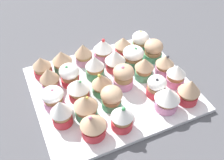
% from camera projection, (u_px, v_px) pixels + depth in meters
% --- Properties ---
extents(ground_plane, '(1.80, 1.80, 0.03)m').
position_uv_depth(ground_plane, '(112.00, 93.00, 0.81)').
color(ground_plane, '#4C4C51').
extents(baking_tray, '(0.45, 0.38, 0.01)m').
position_uv_depth(baking_tray, '(112.00, 89.00, 0.80)').
color(baking_tray, silver).
rests_on(baking_tray, ground_plane).
extents(cupcake_0, '(0.06, 0.06, 0.07)m').
position_uv_depth(cupcake_0, '(140.00, 41.00, 0.90)').
color(cupcake_0, '#4C9E6B').
rests_on(cupcake_0, baking_tray).
extents(cupcake_1, '(0.06, 0.06, 0.07)m').
position_uv_depth(cupcake_1, '(123.00, 46.00, 0.88)').
color(cupcake_1, '#D1333D').
rests_on(cupcake_1, baking_tray).
extents(cupcake_2, '(0.06, 0.06, 0.08)m').
position_uv_depth(cupcake_2, '(103.00, 49.00, 0.87)').
color(cupcake_2, pink).
rests_on(cupcake_2, baking_tray).
extents(cupcake_3, '(0.06, 0.06, 0.07)m').
position_uv_depth(cupcake_3, '(83.00, 54.00, 0.85)').
color(cupcake_3, pink).
rests_on(cupcake_3, baking_tray).
extents(cupcake_4, '(0.06, 0.06, 0.07)m').
position_uv_depth(cupcake_4, '(62.00, 61.00, 0.82)').
color(cupcake_4, '#4C9E6B').
rests_on(cupcake_4, baking_tray).
extents(cupcake_5, '(0.06, 0.06, 0.07)m').
position_uv_depth(cupcake_5, '(42.00, 67.00, 0.80)').
color(cupcake_5, '#D1333D').
rests_on(cupcake_5, baking_tray).
extents(cupcake_6, '(0.06, 0.06, 0.07)m').
position_uv_depth(cupcake_6, '(153.00, 50.00, 0.86)').
color(cupcake_6, '#4C9E6B').
rests_on(cupcake_6, baking_tray).
extents(cupcake_7, '(0.07, 0.07, 0.07)m').
position_uv_depth(cupcake_7, '(133.00, 56.00, 0.84)').
color(cupcake_7, '#4C9E6B').
rests_on(cupcake_7, baking_tray).
extents(cupcake_8, '(0.06, 0.06, 0.07)m').
position_uv_depth(cupcake_8, '(115.00, 60.00, 0.82)').
color(cupcake_8, '#D1333D').
rests_on(cupcake_8, baking_tray).
extents(cupcake_9, '(0.06, 0.06, 0.08)m').
position_uv_depth(cupcake_9, '(95.00, 67.00, 0.80)').
color(cupcake_9, '#4C9E6B').
rests_on(cupcake_9, baking_tray).
extents(cupcake_10, '(0.06, 0.06, 0.07)m').
position_uv_depth(cupcake_10, '(69.00, 74.00, 0.78)').
color(cupcake_10, '#D1333D').
rests_on(cupcake_10, baking_tray).
extents(cupcake_11, '(0.06, 0.06, 0.07)m').
position_uv_depth(cupcake_11, '(49.00, 78.00, 0.77)').
color(cupcake_11, pink).
rests_on(cupcake_11, baking_tray).
extents(cupcake_12, '(0.06, 0.06, 0.07)m').
position_uv_depth(cupcake_12, '(165.00, 64.00, 0.81)').
color(cupcake_12, pink).
rests_on(cupcake_12, baking_tray).
extents(cupcake_13, '(0.06, 0.06, 0.07)m').
position_uv_depth(cupcake_13, '(144.00, 68.00, 0.80)').
color(cupcake_13, '#4C9E6B').
rests_on(cupcake_13, baking_tray).
extents(cupcake_14, '(0.06, 0.06, 0.08)m').
position_uv_depth(cupcake_14, '(123.00, 76.00, 0.77)').
color(cupcake_14, pink).
rests_on(cupcake_14, baking_tray).
extents(cupcake_15, '(0.06, 0.06, 0.07)m').
position_uv_depth(cupcake_15, '(102.00, 83.00, 0.75)').
color(cupcake_15, '#4C9E6B').
rests_on(cupcake_15, baking_tray).
extents(cupcake_16, '(0.06, 0.06, 0.07)m').
position_uv_depth(cupcake_16, '(79.00, 89.00, 0.74)').
color(cupcake_16, '#D1333D').
rests_on(cupcake_16, baking_tray).
extents(cupcake_17, '(0.06, 0.06, 0.06)m').
position_uv_depth(cupcake_17, '(53.00, 98.00, 0.72)').
color(cupcake_17, pink).
rests_on(cupcake_17, baking_tray).
extents(cupcake_18, '(0.06, 0.06, 0.07)m').
position_uv_depth(cupcake_18, '(176.00, 75.00, 0.78)').
color(cupcake_18, pink).
rests_on(cupcake_18, baking_tray).
extents(cupcake_19, '(0.05, 0.05, 0.07)m').
position_uv_depth(cupcake_19, '(156.00, 86.00, 0.75)').
color(cupcake_19, '#D1333D').
rests_on(cupcake_19, baking_tray).
extents(cupcake_20, '(0.06, 0.06, 0.07)m').
position_uv_depth(cupcake_20, '(112.00, 98.00, 0.71)').
color(cupcake_20, '#4C9E6B').
rests_on(cupcake_20, baking_tray).
extents(cupcake_21, '(0.06, 0.06, 0.08)m').
position_uv_depth(cupcake_21, '(86.00, 106.00, 0.69)').
color(cupcake_21, '#4C9E6B').
rests_on(cupcake_21, baking_tray).
extents(cupcake_22, '(0.06, 0.06, 0.08)m').
position_uv_depth(cupcake_22, '(61.00, 112.00, 0.67)').
color(cupcake_22, '#D1333D').
rests_on(cupcake_22, baking_tray).
extents(cupcake_23, '(0.06, 0.06, 0.08)m').
position_uv_depth(cupcake_23, '(189.00, 91.00, 0.73)').
color(cupcake_23, '#D1333D').
rests_on(cupcake_23, baking_tray).
extents(cupcake_24, '(0.07, 0.07, 0.07)m').
position_uv_depth(cupcake_24, '(167.00, 98.00, 0.71)').
color(cupcake_24, pink).
rests_on(cupcake_24, baking_tray).
extents(cupcake_25, '(0.06, 0.06, 0.08)m').
position_uv_depth(cupcake_25, '(122.00, 117.00, 0.67)').
color(cupcake_25, '#D1333D').
rests_on(cupcake_25, baking_tray).
extents(cupcake_26, '(0.07, 0.07, 0.07)m').
position_uv_depth(cupcake_26, '(93.00, 126.00, 0.65)').
color(cupcake_26, '#D1333D').
rests_on(cupcake_26, baking_tray).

